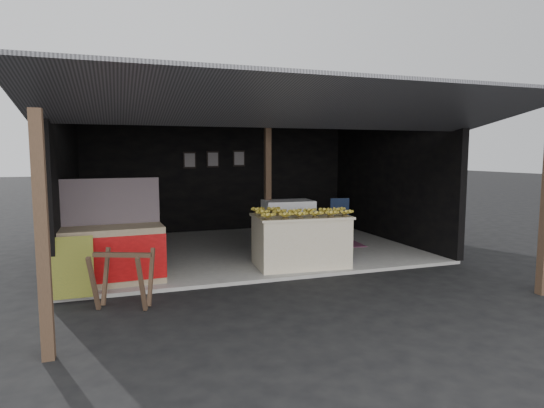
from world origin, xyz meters
name	(u,v)px	position (x,y,z in m)	size (l,w,h in m)	color
ground	(287,281)	(0.00, 0.00, 0.00)	(80.00, 80.00, 0.00)	black
concrete_slab	(246,249)	(0.00, 2.50, 0.03)	(7.00, 5.00, 0.06)	gray
shophouse	(241,152)	(0.00, 2.82, 2.10)	(7.40, 7.29, 3.02)	black
banana_table	(301,240)	(0.51, 0.65, 0.52)	(1.73, 1.14, 0.92)	silver
banana_pile	(301,210)	(0.51, 0.65, 1.07)	(1.54, 0.92, 0.18)	yellow
white_crate	(288,227)	(0.64, 1.64, 0.60)	(1.02, 0.74, 1.08)	white
neighbor_stall	(112,252)	(-2.70, 0.59, 0.55)	(1.61, 0.80, 1.62)	#998466
green_signboard	(72,267)	(-3.22, -0.01, 0.49)	(0.57, 0.04, 0.86)	black
sawhorse	(123,274)	(-2.55, -0.57, 0.49)	(0.89, 0.88, 0.77)	#503728
water_barrel	(331,245)	(1.26, 0.94, 0.32)	(0.36, 0.36, 0.52)	#0D168F
plastic_chair	(341,215)	(2.40, 2.74, 0.63)	(0.55, 0.55, 0.96)	#0A183A
magenta_rug	(327,244)	(1.82, 2.27, 0.07)	(1.50, 1.00, 0.01)	maroon
picture_frames	(214,159)	(-0.17, 4.89, 1.93)	(1.62, 0.04, 0.46)	black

